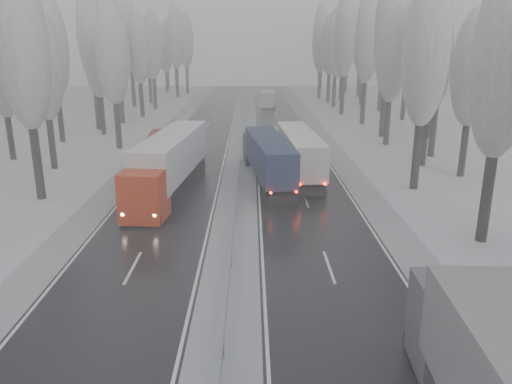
{
  "coord_description": "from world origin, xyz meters",
  "views": [
    {
      "loc": [
        1.09,
        -12.39,
        11.51
      ],
      "look_at": [
        1.4,
        18.74,
        2.2
      ],
      "focal_mm": 35.0,
      "sensor_mm": 36.0,
      "label": 1
    }
  ],
  "objects_px": {
    "truck_red_white": "(169,160)",
    "truck_red_red": "(157,160)",
    "truck_blue_box": "(267,155)",
    "truck_cream_box": "(298,150)",
    "box_truck_distant": "(269,99)"
  },
  "relations": [
    {
      "from": "truck_red_white",
      "to": "truck_red_red",
      "type": "height_order",
      "value": "truck_red_white"
    },
    {
      "from": "truck_cream_box",
      "to": "truck_red_red",
      "type": "xyz_separation_m",
      "value": [
        -12.03,
        -2.77,
        -0.27
      ]
    },
    {
      "from": "truck_cream_box",
      "to": "truck_blue_box",
      "type": "bearing_deg",
      "value": -148.34
    },
    {
      "from": "truck_blue_box",
      "to": "truck_red_red",
      "type": "relative_size",
      "value": 1.1
    },
    {
      "from": "box_truck_distant",
      "to": "truck_red_white",
      "type": "relative_size",
      "value": 0.45
    },
    {
      "from": "truck_blue_box",
      "to": "truck_red_white",
      "type": "xyz_separation_m",
      "value": [
        -7.78,
        -3.32,
        0.33
      ]
    },
    {
      "from": "truck_blue_box",
      "to": "truck_cream_box",
      "type": "xyz_separation_m",
      "value": [
        2.81,
        1.96,
        0.07
      ]
    },
    {
      "from": "box_truck_distant",
      "to": "truck_red_red",
      "type": "xyz_separation_m",
      "value": [
        -11.16,
        -53.73,
        0.62
      ]
    },
    {
      "from": "truck_red_white",
      "to": "truck_cream_box",
      "type": "bearing_deg",
      "value": 32.22
    },
    {
      "from": "truck_red_white",
      "to": "truck_red_red",
      "type": "xyz_separation_m",
      "value": [
        -1.44,
        2.51,
        -0.53
      ]
    },
    {
      "from": "truck_blue_box",
      "to": "box_truck_distant",
      "type": "xyz_separation_m",
      "value": [
        1.94,
        52.92,
        -0.82
      ]
    },
    {
      "from": "truck_blue_box",
      "to": "truck_cream_box",
      "type": "height_order",
      "value": "truck_cream_box"
    },
    {
      "from": "truck_red_white",
      "to": "truck_red_red",
      "type": "relative_size",
      "value": 1.25
    },
    {
      "from": "truck_cream_box",
      "to": "box_truck_distant",
      "type": "distance_m",
      "value": 50.97
    },
    {
      "from": "truck_cream_box",
      "to": "truck_red_white",
      "type": "xyz_separation_m",
      "value": [
        -10.59,
        -5.29,
        0.26
      ]
    }
  ]
}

